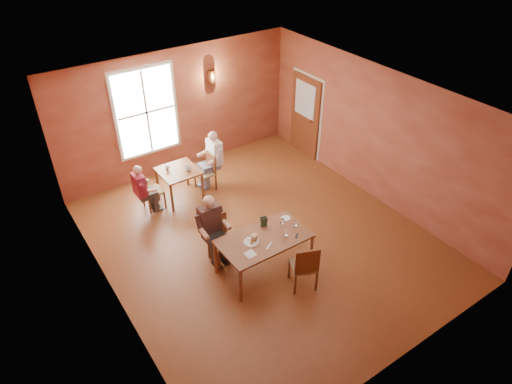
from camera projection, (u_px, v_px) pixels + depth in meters
ground at (261, 239)px, 9.33m from camera, size 6.00×7.00×0.01m
wall_back at (178, 111)px, 10.84m from camera, size 6.00×0.04×3.00m
wall_front at (411, 295)px, 6.10m from camera, size 6.00×0.04×3.00m
wall_left at (104, 236)px, 7.09m from camera, size 0.04×7.00×3.00m
wall_right at (376, 135)px, 9.86m from camera, size 0.04×7.00×3.00m
ceiling at (263, 102)px, 7.61m from camera, size 6.00×7.00×0.04m
window at (146, 112)px, 10.33m from camera, size 1.36×0.10×1.96m
door at (305, 116)px, 11.65m from camera, size 0.12×1.04×2.10m
wall_sconce at (211, 76)px, 10.79m from camera, size 0.16×0.16×0.28m
main_table at (264, 254)px, 8.39m from camera, size 1.64×0.92×0.77m
chair_diner_main at (222, 241)px, 8.55m from camera, size 0.42×0.42×0.96m
diner_main at (223, 234)px, 8.42m from camera, size 0.54×0.54×1.34m
chair_empty at (303, 264)px, 8.02m from camera, size 0.56×0.56×0.98m
plate_food at (251, 242)px, 8.06m from camera, size 0.31×0.31×0.03m
sandwich at (254, 238)px, 8.08m from camera, size 0.13×0.13×0.11m
goblet_a at (282, 223)px, 8.39m from camera, size 0.07×0.07×0.18m
goblet_b at (295, 225)px, 8.33m from camera, size 0.09×0.09×0.19m
goblet_c at (285, 234)px, 8.12m from camera, size 0.09×0.09×0.18m
menu_stand at (264, 222)px, 8.39m from camera, size 0.13×0.09×0.21m
knife at (269, 246)px, 7.99m from camera, size 0.18×0.11×0.00m
napkin at (250, 254)px, 7.82m from camera, size 0.19×0.19×0.01m
side_plate at (286, 218)px, 8.63m from camera, size 0.20×0.20×0.01m
sunglasses at (297, 236)px, 8.21m from camera, size 0.12×0.11×0.02m
second_table at (180, 184)px, 10.31m from camera, size 0.84×0.84×0.74m
chair_diner_white at (205, 173)px, 10.57m from camera, size 0.39×0.39×0.89m
diner_white at (205, 164)px, 10.46m from camera, size 0.53×0.53×1.33m
chair_diner_maroon at (153, 190)px, 9.96m from camera, size 0.40×0.40×0.90m
diner_maroon at (151, 186)px, 9.87m from camera, size 0.47×0.47×1.17m
cup_a at (188, 169)px, 10.06m from camera, size 0.13×0.13×0.10m
cup_b at (167, 168)px, 10.07m from camera, size 0.11×0.11×0.09m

